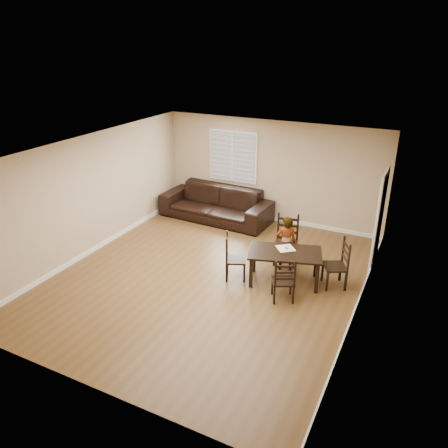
{
  "coord_description": "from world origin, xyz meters",
  "views": [
    {
      "loc": [
        3.81,
        -6.98,
        4.66
      ],
      "look_at": [
        0.06,
        0.57,
        1.0
      ],
      "focal_mm": 35.0,
      "sensor_mm": 36.0,
      "label": 1
    }
  ],
  "objects": [
    {
      "name": "sofa",
      "position": [
        -1.33,
        2.87,
        0.44
      ],
      "size": [
        3.07,
        1.31,
        0.88
      ],
      "primitive_type": "imported",
      "rotation": [
        0.0,
        0.0,
        -0.04
      ],
      "color": "black",
      "rests_on": "ground"
    },
    {
      "name": "child",
      "position": [
        1.3,
        1.03,
        0.61
      ],
      "size": [
        0.53,
        0.46,
        1.22
      ],
      "primitive_type": "imported",
      "rotation": [
        0.0,
        0.0,
        3.61
      ],
      "color": "gray",
      "rests_on": "ground"
    },
    {
      "name": "chair_far",
      "position": [
        1.69,
        -0.2,
        0.41
      ],
      "size": [
        0.54,
        0.53,
        0.91
      ],
      "rotation": [
        0.0,
        0.0,
        3.61
      ],
      "color": "black",
      "rests_on": "ground"
    },
    {
      "name": "chair_right",
      "position": [
        2.51,
        0.88,
        0.46
      ],
      "size": [
        0.59,
        0.6,
        1.01
      ],
      "rotation": [
        0.0,
        0.0,
        -1.08
      ],
      "color": "black",
      "rests_on": "ground"
    },
    {
      "name": "ground",
      "position": [
        0.0,
        0.0,
        0.0
      ],
      "size": [
        7.0,
        7.0,
        0.0
      ],
      "primitive_type": "plane",
      "color": "brown",
      "rests_on": "ground"
    },
    {
      "name": "napkin",
      "position": [
        1.4,
        0.68,
        0.68
      ],
      "size": [
        0.46,
        0.46,
        0.0
      ],
      "primitive_type": "cube",
      "rotation": [
        0.0,
        0.0,
        0.7
      ],
      "color": "beige",
      "rests_on": "dining_table"
    },
    {
      "name": "chair_near",
      "position": [
        1.18,
        1.44,
        0.5
      ],
      "size": [
        0.58,
        0.55,
        1.1
      ],
      "rotation": [
        0.0,
        0.0,
        0.21
      ],
      "color": "black",
      "rests_on": "ground"
    },
    {
      "name": "chair_left",
      "position": [
        0.39,
        0.19,
        0.45
      ],
      "size": [
        0.56,
        0.57,
        0.98
      ],
      "rotation": [
        0.0,
        0.0,
        1.99
      ],
      "color": "black",
      "rests_on": "ground"
    },
    {
      "name": "donut",
      "position": [
        1.42,
        0.69,
        0.7
      ],
      "size": [
        0.09,
        0.09,
        0.03
      ],
      "color": "#B0813F",
      "rests_on": "napkin"
    },
    {
      "name": "room",
      "position": [
        0.04,
        0.18,
        1.81
      ],
      "size": [
        6.04,
        7.04,
        2.72
      ],
      "color": "tan",
      "rests_on": "ground"
    },
    {
      "name": "dining_table",
      "position": [
        1.45,
        0.53,
        0.59
      ],
      "size": [
        1.62,
        1.2,
        0.68
      ],
      "rotation": [
        0.0,
        0.0,
        0.3
      ],
      "color": "black",
      "rests_on": "ground"
    }
  ]
}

